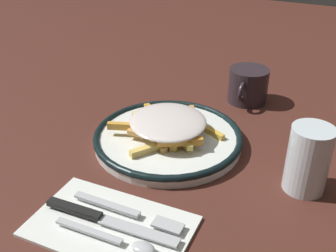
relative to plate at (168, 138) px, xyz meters
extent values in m
plane|color=#4A241B|center=(0.00, 0.00, -0.01)|extent=(2.60, 2.60, 0.00)
cylinder|color=white|center=(0.00, 0.00, 0.00)|extent=(0.28, 0.28, 0.02)
torus|color=black|center=(0.00, 0.00, 0.01)|extent=(0.28, 0.28, 0.01)
cube|color=#F3BE61|center=(0.01, -0.04, 0.02)|extent=(0.07, 0.08, 0.01)
cube|color=#E4C05B|center=(0.06, 0.00, 0.01)|extent=(0.08, 0.06, 0.01)
cube|color=#F0C363|center=(0.01, 0.02, 0.01)|extent=(0.05, 0.08, 0.01)
cube|color=gold|center=(0.01, 0.03, 0.01)|extent=(0.08, 0.02, 0.01)
cube|color=gold|center=(-0.04, 0.07, 0.01)|extent=(0.04, 0.06, 0.01)
cube|color=#E7BC56|center=(-0.02, 0.02, 0.01)|extent=(0.06, 0.02, 0.01)
cube|color=#E1923F|center=(-0.01, 0.00, 0.02)|extent=(0.08, 0.04, 0.01)
cube|color=gold|center=(0.01, 0.01, 0.02)|extent=(0.08, 0.07, 0.01)
cube|color=#E5B859|center=(-0.02, -0.04, 0.02)|extent=(0.06, 0.07, 0.01)
cube|color=#E18F42|center=(0.00, -0.01, 0.02)|extent=(0.06, 0.06, 0.01)
cube|color=gold|center=(-0.04, -0.05, 0.01)|extent=(0.05, 0.05, 0.01)
cube|color=gold|center=(0.04, 0.04, 0.02)|extent=(0.05, 0.08, 0.01)
cube|color=#EEC25D|center=(-0.03, 0.03, 0.01)|extent=(0.06, 0.03, 0.01)
cube|color=#CB8342|center=(-0.02, -0.05, 0.02)|extent=(0.06, 0.06, 0.01)
cube|color=orange|center=(-0.03, -0.04, 0.01)|extent=(0.08, 0.06, 0.01)
cube|color=#DA9749|center=(-0.08, 0.02, 0.01)|extent=(0.07, 0.04, 0.01)
cube|color=#F2B460|center=(-0.01, -0.01, 0.01)|extent=(0.01, 0.08, 0.01)
cube|color=#E3C654|center=(0.01, 0.05, 0.02)|extent=(0.07, 0.05, 0.01)
cube|color=#E9B159|center=(0.03, -0.02, 0.01)|extent=(0.06, 0.08, 0.01)
cube|color=#C18E3A|center=(0.01, 0.02, 0.02)|extent=(0.05, 0.07, 0.01)
cube|color=gold|center=(-0.06, -0.06, 0.01)|extent=(0.05, 0.06, 0.01)
cube|color=gold|center=(0.03, -0.06, 0.02)|extent=(0.04, 0.08, 0.01)
cube|color=#E3A352|center=(0.04, -0.03, 0.02)|extent=(0.02, 0.07, 0.01)
cube|color=#C4833E|center=(0.00, 0.03, 0.01)|extent=(0.09, 0.02, 0.01)
cube|color=#F3C951|center=(-0.07, -0.04, 0.01)|extent=(0.02, 0.08, 0.01)
ellipsoid|color=silver|center=(0.00, 0.00, 0.04)|extent=(0.21, 0.20, 0.02)
cube|color=#2E6E2B|center=(0.00, 0.00, 0.04)|extent=(0.00, 0.00, 0.00)
cube|color=#215F33|center=(0.03, -0.02, 0.04)|extent=(0.00, 0.00, 0.00)
cube|color=#2C6527|center=(0.00, 0.00, 0.04)|extent=(0.00, 0.00, 0.00)
cube|color=#2D5826|center=(-0.01, -0.01, 0.04)|extent=(0.00, 0.00, 0.00)
cube|color=#376E2F|center=(-0.01, 0.04, 0.04)|extent=(0.00, 0.00, 0.00)
cube|color=white|center=(0.24, 0.02, -0.01)|extent=(0.15, 0.23, 0.01)
cube|color=silver|center=(0.21, 0.00, 0.00)|extent=(0.01, 0.11, 0.01)
cube|color=silver|center=(0.21, 0.10, 0.00)|extent=(0.02, 0.04, 0.00)
cube|color=black|center=(0.24, -0.04, 0.00)|extent=(0.02, 0.09, 0.01)
cube|color=silver|center=(0.24, 0.07, 0.00)|extent=(0.02, 0.12, 0.00)
cube|color=silver|center=(0.27, 0.01, 0.00)|extent=(0.01, 0.10, 0.00)
ellipsoid|color=silver|center=(0.26, 0.09, 0.00)|extent=(0.02, 0.03, 0.01)
cylinder|color=silver|center=(0.03, 0.25, 0.04)|extent=(0.07, 0.07, 0.11)
cylinder|color=#2D2329|center=(-0.25, 0.08, 0.03)|extent=(0.09, 0.09, 0.08)
torus|color=#2D2329|center=(-0.20, 0.08, 0.03)|extent=(0.04, 0.01, 0.04)
camera|label=1|loc=(0.58, 0.28, 0.40)|focal=42.75mm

